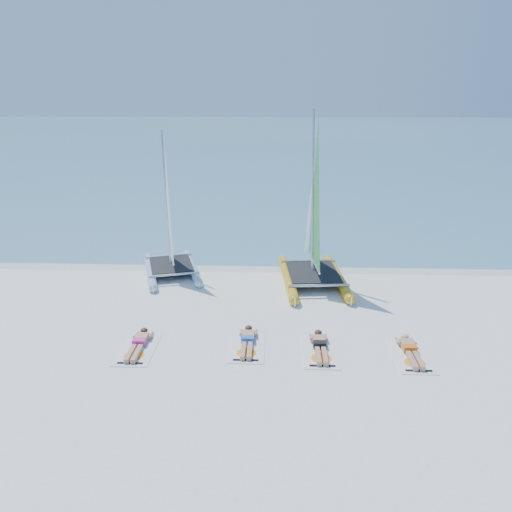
{
  "coord_description": "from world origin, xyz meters",
  "views": [
    {
      "loc": [
        1.0,
        -14.04,
        7.03
      ],
      "look_at": [
        0.39,
        1.2,
        1.9
      ],
      "focal_mm": 35.0,
      "sensor_mm": 36.0,
      "label": 1
    }
  ],
  "objects_px": {
    "towel_b": "(247,347)",
    "towel_c": "(320,352)",
    "catamaran_blue": "(169,232)",
    "catamaran_yellow": "(313,227)",
    "towel_a": "(137,350)",
    "sunbather_b": "(248,340)",
    "sunbather_c": "(320,345)",
    "sunbather_d": "(410,350)",
    "sunbather_a": "(139,343)",
    "towel_d": "(412,356)"
  },
  "relations": [
    {
      "from": "sunbather_c",
      "to": "sunbather_d",
      "type": "distance_m",
      "value": 2.51
    },
    {
      "from": "sunbather_a",
      "to": "sunbather_d",
      "type": "relative_size",
      "value": 1.0
    },
    {
      "from": "catamaran_blue",
      "to": "towel_a",
      "type": "height_order",
      "value": "catamaran_blue"
    },
    {
      "from": "towel_b",
      "to": "towel_a",
      "type": "bearing_deg",
      "value": -174.78
    },
    {
      "from": "towel_a",
      "to": "sunbather_d",
      "type": "relative_size",
      "value": 1.07
    },
    {
      "from": "catamaran_yellow",
      "to": "sunbather_c",
      "type": "xyz_separation_m",
      "value": [
        -0.11,
        -5.68,
        -1.94
      ]
    },
    {
      "from": "sunbather_c",
      "to": "catamaran_blue",
      "type": "bearing_deg",
      "value": 132.05
    },
    {
      "from": "sunbather_a",
      "to": "sunbather_c",
      "type": "bearing_deg",
      "value": 0.77
    },
    {
      "from": "sunbather_a",
      "to": "sunbather_b",
      "type": "relative_size",
      "value": 1.0
    },
    {
      "from": "towel_c",
      "to": "sunbather_c",
      "type": "distance_m",
      "value": 0.22
    },
    {
      "from": "sunbather_a",
      "to": "catamaran_yellow",
      "type": "bearing_deg",
      "value": 47.41
    },
    {
      "from": "sunbather_d",
      "to": "towel_a",
      "type": "bearing_deg",
      "value": -179.1
    },
    {
      "from": "catamaran_blue",
      "to": "towel_b",
      "type": "xyz_separation_m",
      "value": [
        3.41,
        -6.05,
        -1.69
      ]
    },
    {
      "from": "sunbather_c",
      "to": "towel_d",
      "type": "height_order",
      "value": "sunbather_c"
    },
    {
      "from": "catamaran_yellow",
      "to": "towel_c",
      "type": "xyz_separation_m",
      "value": [
        -0.11,
        -5.87,
        -2.05
      ]
    },
    {
      "from": "sunbather_b",
      "to": "towel_d",
      "type": "xyz_separation_m",
      "value": [
        4.57,
        -0.55,
        -0.11
      ]
    },
    {
      "from": "sunbather_b",
      "to": "towel_c",
      "type": "distance_m",
      "value": 2.11
    },
    {
      "from": "towel_a",
      "to": "sunbather_c",
      "type": "height_order",
      "value": "sunbather_c"
    },
    {
      "from": "sunbather_a",
      "to": "towel_c",
      "type": "height_order",
      "value": "sunbather_a"
    },
    {
      "from": "catamaran_blue",
      "to": "sunbather_a",
      "type": "relative_size",
      "value": 3.3
    },
    {
      "from": "sunbather_b",
      "to": "sunbather_d",
      "type": "bearing_deg",
      "value": -4.44
    },
    {
      "from": "catamaran_blue",
      "to": "catamaran_yellow",
      "type": "distance_m",
      "value": 5.61
    },
    {
      "from": "towel_c",
      "to": "towel_d",
      "type": "distance_m",
      "value": 2.51
    },
    {
      "from": "towel_d",
      "to": "sunbather_a",
      "type": "bearing_deg",
      "value": 178.04
    },
    {
      "from": "catamaran_yellow",
      "to": "sunbather_b",
      "type": "distance_m",
      "value": 6.2
    },
    {
      "from": "sunbather_a",
      "to": "sunbather_c",
      "type": "height_order",
      "value": "same"
    },
    {
      "from": "towel_d",
      "to": "sunbather_d",
      "type": "height_order",
      "value": "sunbather_d"
    },
    {
      "from": "sunbather_a",
      "to": "towel_d",
      "type": "relative_size",
      "value": 0.93
    },
    {
      "from": "towel_a",
      "to": "sunbather_c",
      "type": "bearing_deg",
      "value": 2.9
    },
    {
      "from": "towel_b",
      "to": "towel_c",
      "type": "relative_size",
      "value": 1.0
    },
    {
      "from": "sunbather_a",
      "to": "catamaran_blue",
      "type": "bearing_deg",
      "value": 92.84
    },
    {
      "from": "towel_a",
      "to": "catamaran_yellow",
      "type": "bearing_deg",
      "value": 48.34
    },
    {
      "from": "sunbather_d",
      "to": "sunbather_c",
      "type": "bearing_deg",
      "value": 176.78
    },
    {
      "from": "sunbather_c",
      "to": "sunbather_d",
      "type": "xyz_separation_m",
      "value": [
        2.5,
        -0.14,
        0.0
      ]
    },
    {
      "from": "catamaran_yellow",
      "to": "sunbather_a",
      "type": "bearing_deg",
      "value": -137.35
    },
    {
      "from": "towel_b",
      "to": "sunbather_c",
      "type": "distance_m",
      "value": 2.07
    },
    {
      "from": "catamaran_blue",
      "to": "sunbather_a",
      "type": "xyz_separation_m",
      "value": [
        0.3,
        -6.14,
        -1.58
      ]
    },
    {
      "from": "towel_b",
      "to": "towel_c",
      "type": "xyz_separation_m",
      "value": [
        2.07,
        -0.21,
        0.0
      ]
    },
    {
      "from": "sunbather_d",
      "to": "sunbather_a",
      "type": "bearing_deg",
      "value": 179.47
    },
    {
      "from": "towel_a",
      "to": "sunbather_b",
      "type": "height_order",
      "value": "sunbather_b"
    },
    {
      "from": "towel_b",
      "to": "towel_d",
      "type": "height_order",
      "value": "same"
    },
    {
      "from": "towel_b",
      "to": "towel_d",
      "type": "distance_m",
      "value": 4.58
    },
    {
      "from": "sunbather_a",
      "to": "towel_b",
      "type": "distance_m",
      "value": 3.11
    },
    {
      "from": "catamaran_blue",
      "to": "sunbather_a",
      "type": "distance_m",
      "value": 6.35
    },
    {
      "from": "towel_c",
      "to": "sunbather_c",
      "type": "relative_size",
      "value": 1.07
    },
    {
      "from": "towel_a",
      "to": "towel_b",
      "type": "xyz_separation_m",
      "value": [
        3.1,
        0.28,
        0.0
      ]
    },
    {
      "from": "catamaran_yellow",
      "to": "sunbather_b",
      "type": "height_order",
      "value": "catamaran_yellow"
    },
    {
      "from": "towel_a",
      "to": "sunbather_b",
      "type": "bearing_deg",
      "value": 8.71
    },
    {
      "from": "catamaran_blue",
      "to": "sunbather_c",
      "type": "bearing_deg",
      "value": -64.7
    },
    {
      "from": "catamaran_yellow",
      "to": "sunbather_c",
      "type": "distance_m",
      "value": 6.0
    }
  ]
}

